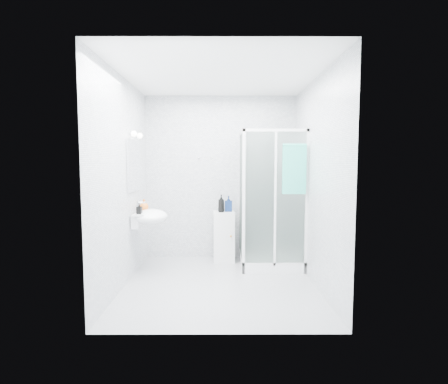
{
  "coord_description": "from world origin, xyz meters",
  "views": [
    {
      "loc": [
        0.04,
        -4.32,
        1.54
      ],
      "look_at": [
        0.05,
        0.35,
        1.15
      ],
      "focal_mm": 28.0,
      "sensor_mm": 36.0,
      "label": 1
    }
  ],
  "objects_px": {
    "wall_basin": "(149,217)",
    "shampoo_bottle_b": "(229,204)",
    "shower_enclosure": "(266,237)",
    "shampoo_bottle_a": "(221,203)",
    "hand_towel": "(294,168)",
    "soap_dispenser_black": "(139,209)",
    "storage_cabinet": "(224,236)",
    "soap_dispenser_orange": "(144,205)"
  },
  "relations": [
    {
      "from": "storage_cabinet",
      "to": "shampoo_bottle_b",
      "type": "xyz_separation_m",
      "value": [
        0.07,
        0.03,
        0.51
      ]
    },
    {
      "from": "hand_towel",
      "to": "shampoo_bottle_b",
      "type": "bearing_deg",
      "value": 140.72
    },
    {
      "from": "shower_enclosure",
      "to": "shampoo_bottle_a",
      "type": "xyz_separation_m",
      "value": [
        -0.66,
        0.23,
        0.47
      ]
    },
    {
      "from": "storage_cabinet",
      "to": "shampoo_bottle_b",
      "type": "distance_m",
      "value": 0.52
    },
    {
      "from": "shower_enclosure",
      "to": "shampoo_bottle_a",
      "type": "bearing_deg",
      "value": 160.81
    },
    {
      "from": "shower_enclosure",
      "to": "shampoo_bottle_a",
      "type": "relative_size",
      "value": 7.44
    },
    {
      "from": "shampoo_bottle_a",
      "to": "soap_dispenser_orange",
      "type": "relative_size",
      "value": 1.66
    },
    {
      "from": "wall_basin",
      "to": "shampoo_bottle_b",
      "type": "height_order",
      "value": "shampoo_bottle_b"
    },
    {
      "from": "wall_basin",
      "to": "shampoo_bottle_b",
      "type": "bearing_deg",
      "value": 29.51
    },
    {
      "from": "storage_cabinet",
      "to": "shampoo_bottle_a",
      "type": "xyz_separation_m",
      "value": [
        -0.04,
        -0.05,
        0.53
      ]
    },
    {
      "from": "shower_enclosure",
      "to": "hand_towel",
      "type": "distance_m",
      "value": 1.15
    },
    {
      "from": "wall_basin",
      "to": "soap_dispenser_black",
      "type": "relative_size",
      "value": 3.94
    },
    {
      "from": "storage_cabinet",
      "to": "hand_towel",
      "type": "xyz_separation_m",
      "value": [
        0.94,
        -0.68,
        1.08
      ]
    },
    {
      "from": "shampoo_bottle_b",
      "to": "hand_towel",
      "type": "bearing_deg",
      "value": -39.28
    },
    {
      "from": "hand_towel",
      "to": "soap_dispenser_orange",
      "type": "xyz_separation_m",
      "value": [
        -2.08,
        0.24,
        -0.53
      ]
    },
    {
      "from": "storage_cabinet",
      "to": "shampoo_bottle_a",
      "type": "relative_size",
      "value": 2.92
    },
    {
      "from": "soap_dispenser_black",
      "to": "wall_basin",
      "type": "bearing_deg",
      "value": 61.3
    },
    {
      "from": "shampoo_bottle_a",
      "to": "soap_dispenser_orange",
      "type": "bearing_deg",
      "value": -160.46
    },
    {
      "from": "shampoo_bottle_a",
      "to": "hand_towel",
      "type": "bearing_deg",
      "value": -32.62
    },
    {
      "from": "hand_towel",
      "to": "shampoo_bottle_b",
      "type": "relative_size",
      "value": 2.78
    },
    {
      "from": "wall_basin",
      "to": "storage_cabinet",
      "type": "height_order",
      "value": "wall_basin"
    },
    {
      "from": "hand_towel",
      "to": "soap_dispenser_black",
      "type": "height_order",
      "value": "hand_towel"
    },
    {
      "from": "soap_dispenser_black",
      "to": "hand_towel",
      "type": "bearing_deg",
      "value": 2.31
    },
    {
      "from": "shampoo_bottle_a",
      "to": "soap_dispenser_black",
      "type": "distance_m",
      "value": 1.3
    },
    {
      "from": "soap_dispenser_black",
      "to": "shampoo_bottle_a",
      "type": "bearing_deg",
      "value": 33.33
    },
    {
      "from": "shampoo_bottle_b",
      "to": "wall_basin",
      "type": "bearing_deg",
      "value": -150.49
    },
    {
      "from": "wall_basin",
      "to": "soap_dispenser_orange",
      "type": "bearing_deg",
      "value": 123.18
    },
    {
      "from": "wall_basin",
      "to": "shampoo_bottle_a",
      "type": "height_order",
      "value": "shampoo_bottle_a"
    },
    {
      "from": "shampoo_bottle_b",
      "to": "soap_dispenser_black",
      "type": "distance_m",
      "value": 1.44
    },
    {
      "from": "shower_enclosure",
      "to": "storage_cabinet",
      "type": "relative_size",
      "value": 2.55
    },
    {
      "from": "hand_towel",
      "to": "soap_dispenser_black",
      "type": "relative_size",
      "value": 4.76
    },
    {
      "from": "shower_enclosure",
      "to": "shampoo_bottle_b",
      "type": "relative_size",
      "value": 8.22
    },
    {
      "from": "hand_towel",
      "to": "soap_dispenser_orange",
      "type": "bearing_deg",
      "value": 173.38
    },
    {
      "from": "hand_towel",
      "to": "shampoo_bottle_b",
      "type": "xyz_separation_m",
      "value": [
        -0.87,
        0.71,
        -0.57
      ]
    },
    {
      "from": "shower_enclosure",
      "to": "shampoo_bottle_a",
      "type": "height_order",
      "value": "shower_enclosure"
    },
    {
      "from": "shower_enclosure",
      "to": "shampoo_bottle_b",
      "type": "distance_m",
      "value": 0.78
    },
    {
      "from": "storage_cabinet",
      "to": "soap_dispenser_orange",
      "type": "distance_m",
      "value": 1.34
    },
    {
      "from": "shower_enclosure",
      "to": "storage_cabinet",
      "type": "xyz_separation_m",
      "value": [
        -0.62,
        0.28,
        -0.06
      ]
    },
    {
      "from": "storage_cabinet",
      "to": "shampoo_bottle_a",
      "type": "distance_m",
      "value": 0.53
    },
    {
      "from": "storage_cabinet",
      "to": "soap_dispenser_orange",
      "type": "relative_size",
      "value": 4.83
    },
    {
      "from": "wall_basin",
      "to": "hand_towel",
      "type": "xyz_separation_m",
      "value": [
        1.98,
        -0.09,
        0.68
      ]
    },
    {
      "from": "shower_enclosure",
      "to": "hand_towel",
      "type": "bearing_deg",
      "value": -50.96
    }
  ]
}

